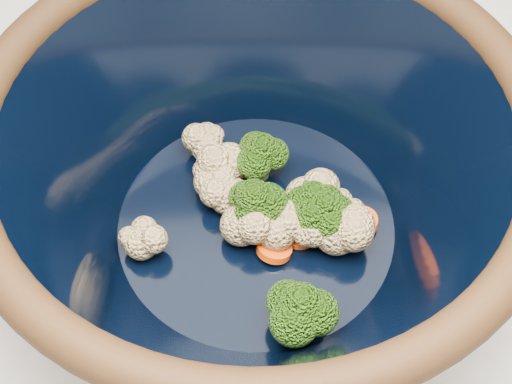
% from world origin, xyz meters
% --- Properties ---
extents(mixing_bowl, '(0.38, 0.38, 0.17)m').
position_xyz_m(mixing_bowl, '(-0.09, -0.03, 0.99)').
color(mixing_bowl, black).
rests_on(mixing_bowl, counter).
extents(vegetable_pile, '(0.19, 0.19, 0.06)m').
position_xyz_m(vegetable_pile, '(-0.07, -0.04, 0.96)').
color(vegetable_pile, '#608442').
rests_on(vegetable_pile, mixing_bowl).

